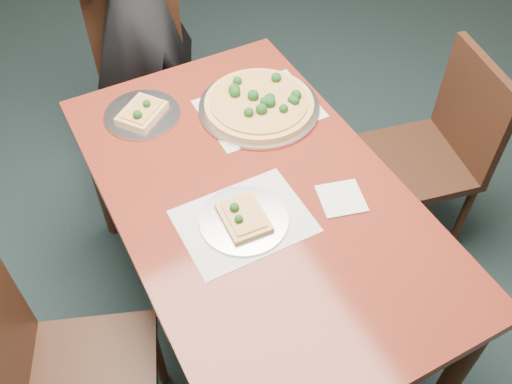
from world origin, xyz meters
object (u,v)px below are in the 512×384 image
pizza_pan (259,104)px  slice_plate_near (243,218)px  dining_table (256,210)px  chair_far (143,73)px  diner (137,12)px  chair_left (57,374)px  slice_plate_far (142,113)px  chair_right (436,147)px

pizza_pan → slice_plate_near: size_ratio=1.61×
dining_table → chair_far: chair_far is taller
diner → slice_plate_near: 1.24m
diner → chair_far: bearing=43.2°
chair_left → diner: 1.56m
chair_far → slice_plate_far: size_ratio=3.25×
chair_left → chair_right: 1.65m
diner → chair_left: bearing=42.7°
chair_left → slice_plate_near: size_ratio=3.25×
pizza_pan → diner: bearing=103.8°
dining_table → chair_left: (-0.77, -0.18, -0.14)m
chair_right → diner: size_ratio=0.58×
chair_far → slice_plate_near: chair_far is taller
dining_table → chair_right: chair_right is taller
chair_far → chair_right: size_ratio=1.00×
slice_plate_far → pizza_pan: bearing=-22.8°
dining_table → chair_right: (0.86, 0.05, -0.14)m
chair_left → chair_right: size_ratio=1.00×
dining_table → slice_plate_near: (-0.09, -0.09, 0.11)m
chair_right → pizza_pan: (-0.66, 0.31, 0.26)m
chair_left → pizza_pan: 1.14m
dining_table → pizza_pan: 0.43m
chair_left → slice_plate_near: 0.73m
dining_table → pizza_pan: pizza_pan is taller
dining_table → diner: bearing=89.4°
dining_table → chair_left: bearing=-166.9°
chair_right → slice_plate_near: chair_right is taller
dining_table → pizza_pan: size_ratio=3.32×
chair_right → pizza_pan: bearing=-103.6°
slice_plate_far → diner: bearing=71.3°
dining_table → chair_far: 1.09m
chair_left → pizza_pan: chair_left is taller
chair_left → pizza_pan: bearing=-39.9°
chair_far → diner: diner is taller
diner → slice_plate_near: size_ratio=5.61×
chair_right → slice_plate_far: 1.19m
dining_table → slice_plate_near: size_ratio=5.36×
chair_left → diner: bearing=-9.4°
dining_table → slice_plate_far: slice_plate_far is taller
dining_table → chair_far: size_ratio=1.65×
slice_plate_near → slice_plate_far: (-0.10, 0.62, -0.00)m
dining_table → slice_plate_near: slice_plate_near is taller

